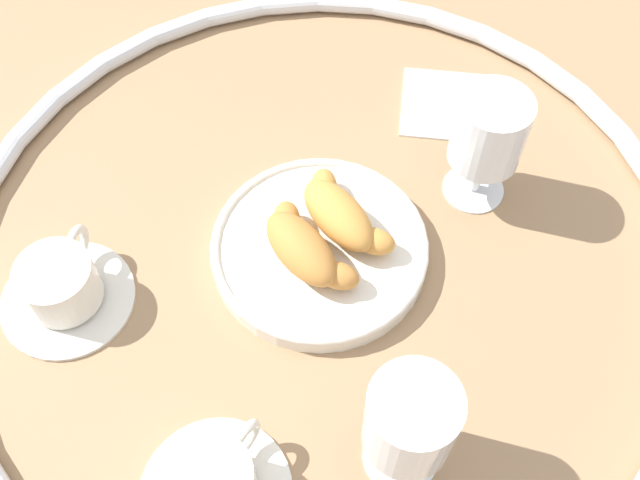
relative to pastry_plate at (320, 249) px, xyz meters
The scene contains 9 objects.
ground_plane 0.01m from the pastry_plate, 95.17° to the left, with size 2.20×2.20×0.00m, color #997551.
table_chrome_rim 0.01m from the pastry_plate, 95.17° to the left, with size 0.78×0.78×0.02m, color silver.
pastry_plate is the anchor object (origin of this frame).
croissant_large 0.04m from the pastry_plate, 109.73° to the right, with size 0.12×0.11×0.04m.
croissant_small 0.04m from the pastry_plate, 67.79° to the left, with size 0.12×0.11×0.04m.
coffee_cup_near 0.26m from the pastry_plate, 146.69° to the right, with size 0.14×0.14×0.06m.
juice_glass_left 0.24m from the pastry_plate, 49.52° to the right, with size 0.08×0.08×0.14m.
juice_glass_right 0.21m from the pastry_plate, 48.52° to the left, with size 0.08×0.08×0.14m.
folded_napkin 0.26m from the pastry_plate, 75.72° to the left, with size 0.11×0.11×0.01m, color silver.
Camera 1 is at (0.15, -0.39, 0.68)m, focal length 42.19 mm.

